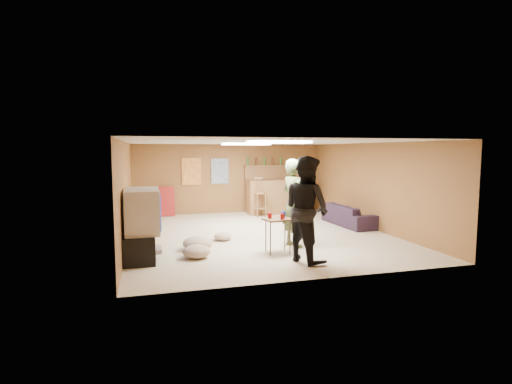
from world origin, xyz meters
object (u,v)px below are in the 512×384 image
object	(u,v)px
person_black	(306,209)
person_olive	(294,203)
tv_body	(143,211)
tray_table	(278,236)
sofa	(350,215)
bar_counter	(278,196)

from	to	relation	value
person_black	person_olive	bearing A→B (deg)	-29.46
person_olive	tv_body	bearing A→B (deg)	77.58
tray_table	tv_body	bearing A→B (deg)	173.42
person_black	tv_body	bearing A→B (deg)	50.75
sofa	person_black	bearing A→B (deg)	137.23
tv_body	bar_counter	size ratio (longest dim) A/B	0.55
bar_counter	person_black	world-z (taller)	person_black
tv_body	person_olive	xyz separation A→B (m)	(3.03, 0.13, 0.02)
tv_body	person_olive	bearing A→B (deg)	2.40
sofa	tray_table	size ratio (longest dim) A/B	2.76
sofa	tray_table	xyz separation A→B (m)	(-2.80, -2.26, 0.07)
tray_table	person_black	bearing A→B (deg)	-65.45
tray_table	person_olive	bearing A→B (deg)	40.79
bar_counter	person_olive	size ratio (longest dim) A/B	1.09
bar_counter	sofa	xyz separation A→B (m)	(1.20, -2.48, -0.27)
person_black	sofa	bearing A→B (deg)	-60.67
bar_counter	tray_table	xyz separation A→B (m)	(-1.60, -4.74, -0.21)
tv_body	person_black	world-z (taller)	person_black
tv_body	tray_table	distance (m)	2.62
bar_counter	person_black	size ratio (longest dim) A/B	1.05
bar_counter	person_olive	xyz separation A→B (m)	(-1.12, -4.32, 0.37)
person_black	bar_counter	bearing A→B (deg)	-33.80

